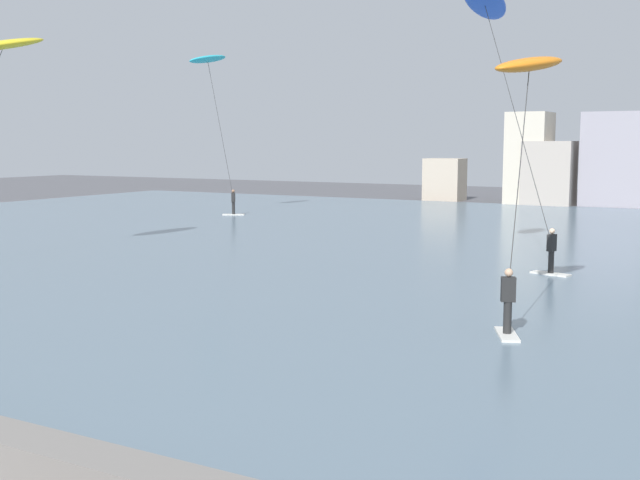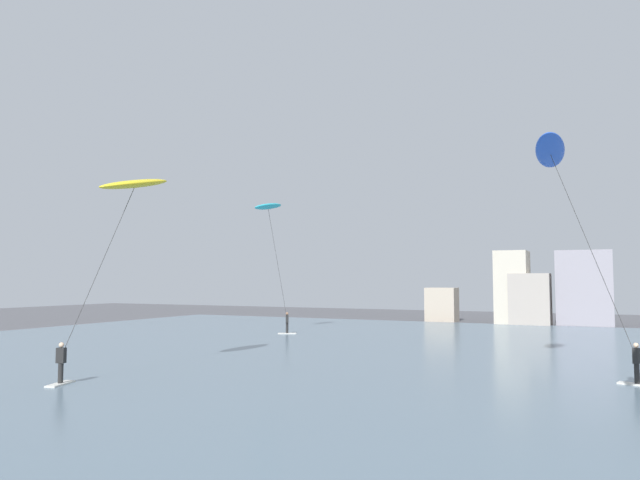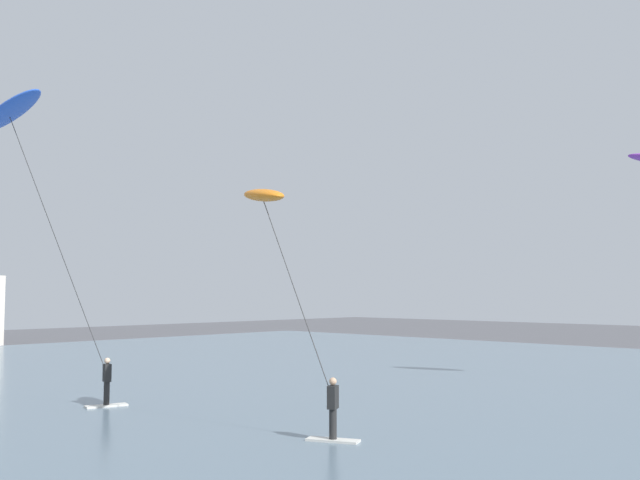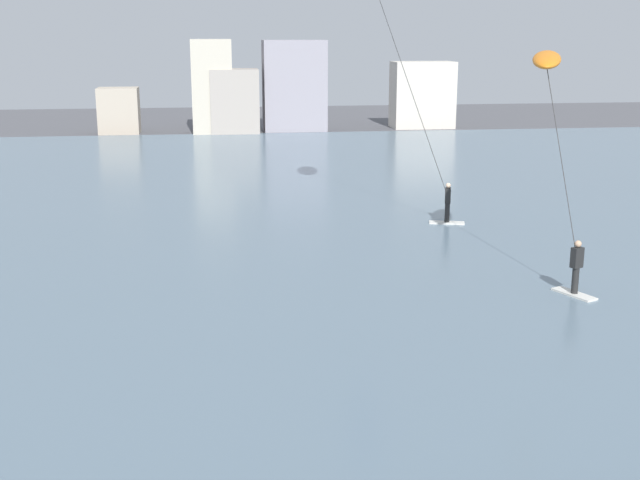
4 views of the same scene
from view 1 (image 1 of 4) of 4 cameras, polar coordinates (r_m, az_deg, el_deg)
The scene contains 5 objects.
water_bay at distance 34.95m, azimuth 12.91°, elevation -0.80°, with size 84.00×52.00×0.10m, color slate.
far_shore_buildings at distance 61.79m, azimuth 20.00°, elevation 5.07°, with size 27.94×4.99×7.05m.
kitesurfer_blue at distance 30.82m, azimuth 12.22°, elevation 15.57°, with size 4.44×3.93×10.60m.
kitesurfer_orange at distance 21.23m, azimuth 14.82°, elevation 10.16°, with size 1.80×4.55×7.04m.
kitesurfer_cyan at distance 51.23m, azimuth -8.00°, elevation 11.94°, with size 2.86×3.34×10.45m.
Camera 1 is at (9.52, -3.10, 4.75)m, focal length 43.94 mm.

